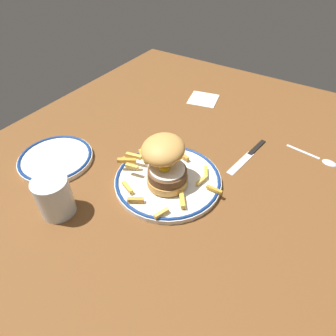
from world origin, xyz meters
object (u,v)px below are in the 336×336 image
Objects in this scene: knife at (250,153)px; napkin at (203,99)px; dinner_plate at (168,180)px; side_plate at (56,158)px; burger at (165,162)px; spoon at (324,160)px; water_glass at (55,199)px.

napkin is (19.44, 24.34, -0.06)cm from knife.
dinner_plate is 1.35× the size of side_plate.
burger is 30.46cm from side_plate.
dinner_plate is 1.90× the size of spoon.
burger is (-0.94, 0.19, 6.30)cm from dinner_plate.
dinner_plate reaches higher than knife.
burger is 0.63× the size of side_plate.
knife is 1.88× the size of napkin.
water_glass is (-20.22, 15.20, 3.06)cm from dinner_plate.
side_plate is (-9.14, 28.84, -0.00)cm from dinner_plate.
napkin is (41.31, 11.30, -6.93)cm from burger.
side_plate is 69.89cm from spoon.
water_glass is (-19.28, 15.01, -3.23)cm from burger.
dinner_plate is at bearing -36.92° from water_glass.
burger reaches higher than knife.
burger is 0.66× the size of knife.
napkin is at bearing 15.30° from burger.
burger is 26.37cm from knife.
burger is 24.65cm from water_glass.
side_plate is (11.09, 13.65, -3.06)cm from water_glass.
dinner_plate is at bearing -164.11° from napkin.
water_glass reaches higher than knife.
dinner_plate is at bearing 133.72° from spoon.
napkin is at bearing 15.89° from dinner_plate.
napkin is (60.59, -3.70, -3.70)cm from water_glass.
spoon is (48.87, -45.15, -3.54)cm from water_glass.
burger is at bearing 134.46° from spoon.
dinner_plate and side_plate have the same top height.
knife is at bearing 114.29° from spoon.
dinner_plate reaches higher than spoon.
water_glass is 49.93cm from knife.
napkin is (49.50, -17.35, -0.63)cm from side_plate.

